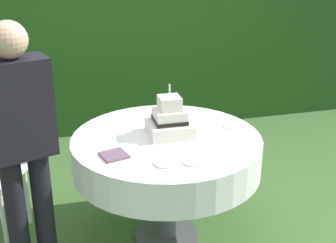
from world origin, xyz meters
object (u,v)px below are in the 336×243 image
wedding_cake (170,121)px  napkin_stack (114,155)px  serving_plate_far (166,163)px  serving_plate_near (231,126)px  serving_plate_left (194,161)px  cake_table (167,154)px  standing_person (21,142)px

wedding_cake → napkin_stack: bearing=-149.3°
wedding_cake → napkin_stack: (-0.41, -0.24, -0.09)m
wedding_cake → serving_plate_far: (-0.14, -0.42, -0.09)m
serving_plate_near → serving_plate_far: size_ratio=0.75×
serving_plate_far → serving_plate_left: bearing=-7.0°
cake_table → wedding_cake: (0.04, 0.05, 0.21)m
wedding_cake → napkin_stack: size_ratio=2.31×
wedding_cake → serving_plate_far: size_ratio=2.50×
cake_table → standing_person: standing_person is taller
serving_plate_near → standing_person: size_ratio=0.06×
cake_table → serving_plate_near: size_ratio=12.08×
serving_plate_near → napkin_stack: (-0.85, -0.25, 0.00)m
serving_plate_left → serving_plate_near: bearing=47.5°
wedding_cake → standing_person: 0.96m
cake_table → serving_plate_near: bearing=7.1°
cake_table → wedding_cake: 0.22m
serving_plate_near → napkin_stack: napkin_stack is taller
serving_plate_near → standing_person: (-1.36, -0.27, 0.16)m
wedding_cake → serving_plate_near: wedding_cake is taller
serving_plate_left → wedding_cake: bearing=93.7°
standing_person → serving_plate_left: bearing=-10.3°
cake_table → napkin_stack: napkin_stack is taller
wedding_cake → napkin_stack: 0.48m
napkin_stack → standing_person: size_ratio=0.09×
wedding_cake → standing_person: size_ratio=0.22×
cake_table → napkin_stack: (-0.37, -0.19, 0.13)m
wedding_cake → serving_plate_far: bearing=-108.1°
serving_plate_far → wedding_cake: bearing=71.9°
serving_plate_near → serving_plate_far: same height
serving_plate_near → napkin_stack: 0.88m
serving_plate_left → standing_person: 0.98m
serving_plate_left → serving_plate_far: bearing=173.0°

